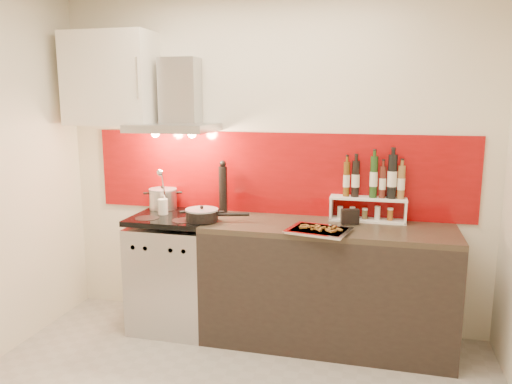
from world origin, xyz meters
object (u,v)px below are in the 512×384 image
(range_stove, at_px, (175,272))
(pepper_mill, at_px, (223,188))
(counter, at_px, (327,285))
(saute_pan, at_px, (203,215))
(stock_pot, at_px, (163,199))
(baking_tray, at_px, (319,230))

(range_stove, height_order, pepper_mill, pepper_mill)
(range_stove, distance_m, counter, 1.20)
(saute_pan, bearing_deg, stock_pot, 146.61)
(counter, relative_size, pepper_mill, 4.24)
(stock_pot, xyz_separation_m, saute_pan, (0.45, -0.30, -0.04))
(saute_pan, relative_size, baking_tray, 1.00)
(range_stove, distance_m, baking_tray, 1.27)
(counter, distance_m, stock_pot, 1.48)
(counter, xyz_separation_m, baking_tray, (-0.04, -0.21, 0.47))
(counter, xyz_separation_m, stock_pot, (-1.37, 0.18, 0.54))
(range_stove, distance_m, pepper_mill, 0.77)
(range_stove, bearing_deg, saute_pan, -21.38)
(range_stove, height_order, counter, range_stove)
(range_stove, height_order, saute_pan, saute_pan)
(stock_pot, distance_m, pepper_mill, 0.53)
(saute_pan, bearing_deg, pepper_mill, 78.06)
(counter, height_order, saute_pan, saute_pan)
(baking_tray, bearing_deg, pepper_mill, 154.65)
(counter, distance_m, saute_pan, 1.05)
(baking_tray, bearing_deg, range_stove, 170.15)
(counter, bearing_deg, baking_tray, -101.70)
(range_stove, xyz_separation_m, pepper_mill, (0.35, 0.18, 0.66))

